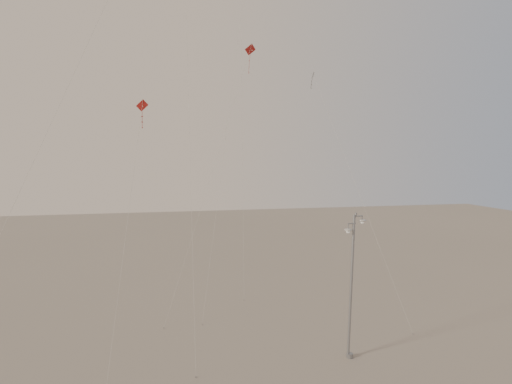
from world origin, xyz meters
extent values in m
cylinder|color=gray|center=(6.39, 2.60, 0.15)|extent=(0.44, 0.44, 0.30)
cylinder|color=gray|center=(6.39, 2.60, 4.80)|extent=(0.42, 0.18, 9.60)
cylinder|color=gray|center=(6.64, 2.60, 9.65)|extent=(0.14, 0.14, 0.18)
cylinder|color=gray|center=(6.88, 2.65, 9.50)|extent=(0.50, 0.16, 0.07)
cylinder|color=gray|center=(7.13, 2.69, 9.35)|extent=(0.06, 0.06, 0.30)
ellipsoid|color=beige|center=(7.13, 2.69, 9.20)|extent=(0.52, 0.52, 0.18)
cylinder|color=gray|center=(6.34, 2.54, 9.05)|extent=(0.60, 0.18, 0.07)
cylinder|color=gray|center=(6.05, 2.49, 8.85)|extent=(0.06, 0.06, 0.40)
ellipsoid|color=beige|center=(6.05, 2.49, 8.65)|extent=(0.52, 0.52, 0.18)
cylinder|color=beige|center=(-11.57, 5.85, 16.83)|extent=(12.67, 9.58, 33.56)
cylinder|color=beige|center=(-3.78, 6.41, 15.09)|extent=(0.02, 8.32, 30.08)
cylinder|color=gray|center=(-3.79, 2.26, 0.05)|extent=(0.06, 0.06, 0.10)
cylinder|color=beige|center=(0.45, 15.93, 18.78)|extent=(6.57, 12.00, 37.46)
cylinder|color=gray|center=(-2.83, 9.93, 0.05)|extent=(0.06, 0.06, 0.10)
cube|color=maroon|center=(-6.55, 2.26, 16.18)|extent=(0.68, 0.20, 0.66)
cylinder|color=maroon|center=(-6.58, 2.40, 15.40)|extent=(0.06, 0.16, 0.98)
cylinder|color=beige|center=(-7.52, -0.31, 8.12)|extent=(1.96, 5.14, 16.14)
cube|color=black|center=(8.21, 15.26, 21.11)|extent=(0.26, 0.63, 0.63)
cylinder|color=black|center=(8.06, 15.27, 20.31)|extent=(0.17, 0.03, 1.02)
cylinder|color=beige|center=(10.41, 10.08, 10.58)|extent=(4.42, 10.39, 21.07)
cylinder|color=gray|center=(12.61, 4.89, 0.05)|extent=(0.06, 0.06, 0.10)
cylinder|color=beige|center=(1.53, 15.95, 16.72)|extent=(0.24, 2.74, 33.35)
cylinder|color=gray|center=(1.42, 14.59, 0.05)|extent=(0.06, 0.06, 0.10)
cube|color=maroon|center=(2.53, 17.06, 23.57)|extent=(1.09, 0.30, 1.05)
cylinder|color=maroon|center=(2.45, 17.19, 22.21)|extent=(0.16, 0.25, 1.78)
cylinder|color=beige|center=(-1.64, 13.46, 11.81)|extent=(8.35, 7.22, 23.53)
cylinder|color=gray|center=(-5.80, 9.86, 0.05)|extent=(0.06, 0.06, 0.10)
camera|label=1|loc=(-5.05, -21.09, 13.23)|focal=28.00mm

